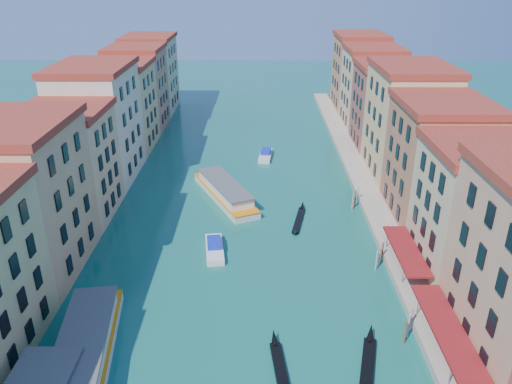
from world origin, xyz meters
TOP-DOWN VIEW (x-y plane):
  - left_bank_palazzos at (-26.00, 64.68)m, footprint 12.80×128.40m
  - right_bank_palazzos at (30.00, 65.00)m, footprint 12.80×128.40m
  - quay at (22.00, 65.00)m, footprint 4.00×140.00m
  - restaurant_awnings at (22.19, 23.00)m, footprint 3.20×44.55m
  - mooring_poles_right at (19.10, 28.80)m, footprint 1.44×54.24m
  - vaporetto_near at (-14.00, 21.34)m, footprint 7.84×22.42m
  - vaporetto_far at (-2.59, 61.19)m, footprint 12.32×19.48m
  - gondola_fore at (5.41, 19.92)m, footprint 2.27×12.18m
  - gondola_right at (13.59, 19.94)m, footprint 4.45×13.33m
  - gondola_far at (9.49, 52.84)m, footprint 3.05×11.00m
  - motorboat_mid at (-2.97, 43.52)m, footprint 3.28×7.73m
  - motorboat_far at (4.59, 81.30)m, footprint 3.13×7.73m

SIDE VIEW (x-z plane):
  - gondola_far at x=9.49m, z-range -0.46..1.11m
  - gondola_fore at x=5.41m, z-range -0.80..1.62m
  - quay at x=22.00m, z-range 0.00..1.00m
  - gondola_right at x=13.59m, z-range -0.83..1.87m
  - motorboat_mid at x=-2.97m, z-range -0.17..1.38m
  - motorboat_far at x=4.59m, z-range -0.17..1.39m
  - mooring_poles_right at x=19.10m, z-range -0.30..2.90m
  - vaporetto_far at x=-2.59m, z-range -0.14..2.75m
  - vaporetto_near at x=-14.00m, z-range -0.16..3.10m
  - restaurant_awnings at x=22.19m, z-range 1.43..4.55m
  - left_bank_palazzos at x=-26.00m, z-range -0.79..20.21m
  - right_bank_palazzos at x=30.00m, z-range -0.75..20.25m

